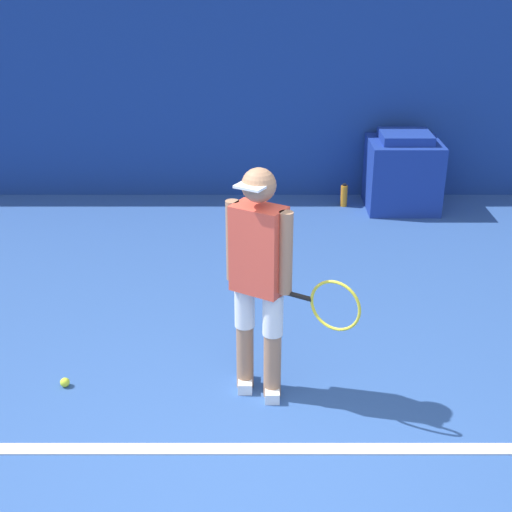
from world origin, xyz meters
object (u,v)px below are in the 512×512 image
(tennis_ball, at_px, (62,383))
(water_bottle, at_px, (341,195))
(tennis_player, at_px, (258,275))
(covered_chair, at_px, (400,172))

(tennis_ball, distance_m, water_bottle, 4.39)
(tennis_player, distance_m, tennis_ball, 1.64)
(covered_chair, bearing_deg, water_bottle, 176.75)
(tennis_player, xyz_separation_m, water_bottle, (1.00, 3.73, -0.78))
(tennis_ball, bearing_deg, water_bottle, 56.94)
(covered_chair, xyz_separation_m, water_bottle, (-0.66, 0.04, -0.29))
(tennis_player, xyz_separation_m, tennis_ball, (-1.39, 0.06, -0.87))
(tennis_ball, distance_m, covered_chair, 4.76)
(tennis_ball, height_order, water_bottle, water_bottle)
(tennis_player, bearing_deg, tennis_ball, -151.60)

